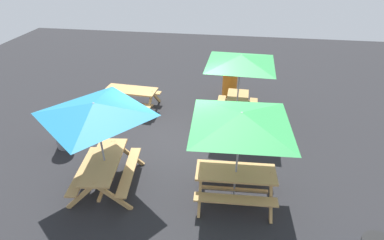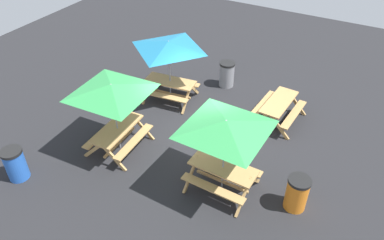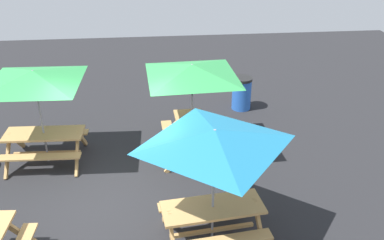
# 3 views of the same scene
# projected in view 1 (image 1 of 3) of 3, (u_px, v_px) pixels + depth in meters

# --- Properties ---
(ground_plane) EXTENTS (24.00, 24.00, 0.00)m
(ground_plane) POSITION_uv_depth(u_px,v_px,m) (178.00, 145.00, 8.89)
(ground_plane) COLOR #232326
(ground_plane) RESTS_ON ground
(picnic_table_0) EXTENTS (2.83, 2.83, 2.34)m
(picnic_table_0) POSITION_uv_depth(u_px,v_px,m) (241.00, 126.00, 6.09)
(picnic_table_0) COLOR tan
(picnic_table_0) RESTS_ON ground
(picnic_table_1) EXTENTS (2.83, 2.83, 2.34)m
(picnic_table_1) POSITION_uv_depth(u_px,v_px,m) (240.00, 65.00, 9.02)
(picnic_table_1) COLOR tan
(picnic_table_1) RESTS_ON ground
(picnic_table_2) EXTENTS (1.89, 1.64, 0.81)m
(picnic_table_2) POSITION_uv_depth(u_px,v_px,m) (131.00, 95.00, 10.49)
(picnic_table_2) COLOR tan
(picnic_table_2) RESTS_ON ground
(picnic_table_3) EXTENTS (2.22, 2.22, 2.34)m
(picnic_table_3) POSITION_uv_depth(u_px,v_px,m) (96.00, 116.00, 6.43)
(picnic_table_3) COLOR tan
(picnic_table_3) RESTS_ON ground
(trash_bin_orange) EXTENTS (0.59, 0.59, 0.98)m
(trash_bin_orange) POSITION_uv_depth(u_px,v_px,m) (230.00, 83.00, 11.47)
(trash_bin_orange) COLOR orange
(trash_bin_orange) RESTS_ON ground
(trash_bin_gray) EXTENTS (0.59, 0.59, 0.98)m
(trash_bin_gray) POSITION_uv_depth(u_px,v_px,m) (64.00, 131.00, 8.61)
(trash_bin_gray) COLOR gray
(trash_bin_gray) RESTS_ON ground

